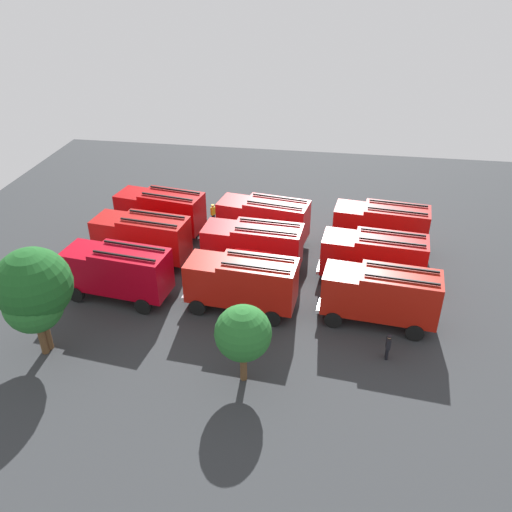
{
  "coord_description": "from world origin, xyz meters",
  "views": [
    {
      "loc": [
        -5.06,
        32.17,
        20.53
      ],
      "look_at": [
        0.0,
        0.0,
        1.4
      ],
      "focal_mm": 37.05,
      "sensor_mm": 36.0,
      "label": 1
    }
  ],
  "objects_px": {
    "firefighter_0": "(355,223)",
    "firefighter_4": "(213,213)",
    "traffic_cone_0": "(297,228)",
    "fire_truck_6": "(381,294)",
    "fire_truck_7": "(242,282)",
    "fire_truck_2": "(161,210)",
    "tree_2": "(33,304)",
    "fire_truck_8": "(118,270)",
    "firefighter_2": "(388,346)",
    "firefighter_3": "(158,237)",
    "traffic_cone_1": "(134,216)",
    "fire_truck_1": "(264,219)",
    "fire_truck_5": "(142,237)",
    "fire_truck_4": "(253,245)",
    "firefighter_1": "(149,270)",
    "tree_0": "(243,333)",
    "tree_1": "(34,285)",
    "fire_truck_0": "(381,225)",
    "fire_truck_3": "(374,256)"
  },
  "relations": [
    {
      "from": "fire_truck_7",
      "to": "traffic_cone_1",
      "type": "relative_size",
      "value": 12.76
    },
    {
      "from": "fire_truck_4",
      "to": "firefighter_2",
      "type": "distance_m",
      "value": 12.3
    },
    {
      "from": "fire_truck_3",
      "to": "firefighter_0",
      "type": "relative_size",
      "value": 4.18
    },
    {
      "from": "fire_truck_8",
      "to": "traffic_cone_0",
      "type": "distance_m",
      "value": 15.9
    },
    {
      "from": "fire_truck_1",
      "to": "fire_truck_4",
      "type": "bearing_deg",
      "value": 97.62
    },
    {
      "from": "fire_truck_6",
      "to": "traffic_cone_0",
      "type": "height_order",
      "value": "fire_truck_6"
    },
    {
      "from": "fire_truck_6",
      "to": "traffic_cone_0",
      "type": "relative_size",
      "value": 11.35
    },
    {
      "from": "fire_truck_1",
      "to": "firefighter_1",
      "type": "distance_m",
      "value": 9.96
    },
    {
      "from": "tree_1",
      "to": "traffic_cone_1",
      "type": "distance_m",
      "value": 17.71
    },
    {
      "from": "fire_truck_1",
      "to": "firefighter_3",
      "type": "relative_size",
      "value": 4.11
    },
    {
      "from": "firefighter_0",
      "to": "firefighter_3",
      "type": "relative_size",
      "value": 0.97
    },
    {
      "from": "fire_truck_8",
      "to": "firefighter_3",
      "type": "relative_size",
      "value": 4.08
    },
    {
      "from": "firefighter_4",
      "to": "traffic_cone_0",
      "type": "relative_size",
      "value": 2.59
    },
    {
      "from": "firefighter_0",
      "to": "firefighter_2",
      "type": "bearing_deg",
      "value": -2.58
    },
    {
      "from": "firefighter_0",
      "to": "firefighter_4",
      "type": "bearing_deg",
      "value": -100.44
    },
    {
      "from": "firefighter_3",
      "to": "traffic_cone_1",
      "type": "distance_m",
      "value": 6.09
    },
    {
      "from": "fire_truck_6",
      "to": "fire_truck_7",
      "type": "xyz_separation_m",
      "value": [
        8.67,
        -0.02,
        0.0
      ]
    },
    {
      "from": "tree_0",
      "to": "fire_truck_1",
      "type": "bearing_deg",
      "value": -85.83
    },
    {
      "from": "fire_truck_2",
      "to": "firefighter_1",
      "type": "xyz_separation_m",
      "value": [
        -1.28,
        7.05,
        -1.17
      ]
    },
    {
      "from": "fire_truck_7",
      "to": "tree_2",
      "type": "bearing_deg",
      "value": 34.22
    },
    {
      "from": "fire_truck_8",
      "to": "firefighter_2",
      "type": "distance_m",
      "value": 17.75
    },
    {
      "from": "fire_truck_2",
      "to": "tree_2",
      "type": "distance_m",
      "value": 15.5
    },
    {
      "from": "fire_truck_6",
      "to": "fire_truck_8",
      "type": "relative_size",
      "value": 1.0
    },
    {
      "from": "firefighter_0",
      "to": "tree_2",
      "type": "height_order",
      "value": "tree_2"
    },
    {
      "from": "fire_truck_4",
      "to": "fire_truck_3",
      "type": "bearing_deg",
      "value": -177.36
    },
    {
      "from": "fire_truck_1",
      "to": "fire_truck_7",
      "type": "distance_m",
      "value": 9.09
    },
    {
      "from": "fire_truck_2",
      "to": "firefighter_2",
      "type": "xyz_separation_m",
      "value": [
        -17.38,
        12.71,
        -1.23
      ]
    },
    {
      "from": "fire_truck_1",
      "to": "fire_truck_8",
      "type": "height_order",
      "value": "same"
    },
    {
      "from": "fire_truck_1",
      "to": "fire_truck_5",
      "type": "distance_m",
      "value": 9.46
    },
    {
      "from": "fire_truck_4",
      "to": "firefighter_2",
      "type": "height_order",
      "value": "fire_truck_4"
    },
    {
      "from": "fire_truck_2",
      "to": "fire_truck_8",
      "type": "height_order",
      "value": "same"
    },
    {
      "from": "firefighter_0",
      "to": "firefighter_4",
      "type": "height_order",
      "value": "firefighter_0"
    },
    {
      "from": "fire_truck_6",
      "to": "fire_truck_4",
      "type": "bearing_deg",
      "value": -22.63
    },
    {
      "from": "fire_truck_4",
      "to": "fire_truck_7",
      "type": "bearing_deg",
      "value": 94.97
    },
    {
      "from": "firefighter_0",
      "to": "traffic_cone_0",
      "type": "bearing_deg",
      "value": -96.6
    },
    {
      "from": "fire_truck_2",
      "to": "tree_0",
      "type": "height_order",
      "value": "tree_0"
    },
    {
      "from": "fire_truck_2",
      "to": "firefighter_3",
      "type": "distance_m",
      "value": 2.69
    },
    {
      "from": "firefighter_1",
      "to": "tree_0",
      "type": "distance_m",
      "value": 12.11
    },
    {
      "from": "fire_truck_0",
      "to": "firefighter_3",
      "type": "height_order",
      "value": "fire_truck_0"
    },
    {
      "from": "fire_truck_6",
      "to": "firefighter_2",
      "type": "xyz_separation_m",
      "value": [
        -0.38,
        3.4,
        -1.23
      ]
    },
    {
      "from": "fire_truck_0",
      "to": "firefighter_4",
      "type": "bearing_deg",
      "value": -3.74
    },
    {
      "from": "fire_truck_5",
      "to": "firefighter_3",
      "type": "distance_m",
      "value": 2.42
    },
    {
      "from": "fire_truck_4",
      "to": "firefighter_2",
      "type": "xyz_separation_m",
      "value": [
        -9.11,
        8.18,
        -1.23
      ]
    },
    {
      "from": "tree_1",
      "to": "tree_2",
      "type": "bearing_deg",
      "value": 89.04
    },
    {
      "from": "fire_truck_0",
      "to": "fire_truck_7",
      "type": "bearing_deg",
      "value": 52.71
    },
    {
      "from": "fire_truck_7",
      "to": "tree_1",
      "type": "relative_size",
      "value": 1.12
    },
    {
      "from": "fire_truck_3",
      "to": "firefighter_3",
      "type": "bearing_deg",
      "value": -2.54
    },
    {
      "from": "tree_2",
      "to": "firefighter_1",
      "type": "bearing_deg",
      "value": -113.49
    },
    {
      "from": "fire_truck_6",
      "to": "firefighter_3",
      "type": "relative_size",
      "value": 4.07
    },
    {
      "from": "firefighter_1",
      "to": "traffic_cone_1",
      "type": "height_order",
      "value": "firefighter_1"
    }
  ]
}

